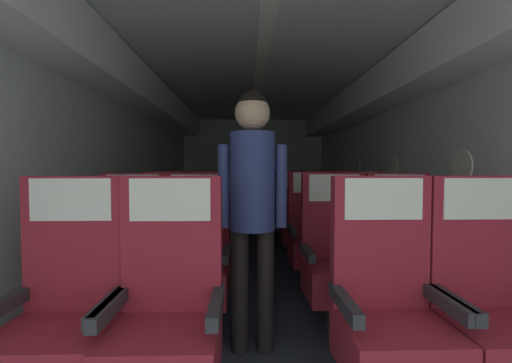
{
  "coord_description": "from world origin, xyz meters",
  "views": [
    {
      "loc": [
        -0.16,
        -0.12,
        1.16
      ],
      "look_at": [
        -0.04,
        3.85,
        1.0
      ],
      "focal_mm": 23.88,
      "sensor_mm": 36.0,
      "label": 1
    }
  ],
  "objects_px": {
    "seat_b_left_window": "(130,264)",
    "seat_e_right_aisle": "(321,213)",
    "seat_c_right_aisle": "(361,237)",
    "seat_d_left_aisle": "(218,223)",
    "seat_c_left_window": "(162,238)",
    "seat_a_right_window": "(390,316)",
    "seat_e_left_window": "(191,213)",
    "seat_a_left_window": "(63,320)",
    "seat_e_right_window": "(290,213)",
    "seat_e_left_aisle": "(223,213)",
    "flight_attendant": "(253,192)",
    "seat_d_right_window": "(300,222)",
    "seat_c_right_window": "(313,237)",
    "seat_a_left_aisle": "(167,320)",
    "seat_b_left_aisle": "(196,263)",
    "seat_c_left_aisle": "(210,237)",
    "seat_d_right_aisle": "(337,222)",
    "seat_b_right_aisle": "(403,262)",
    "seat_a_right_aisle": "(492,315)",
    "seat_d_left_window": "(179,223)",
    "seat_b_right_window": "(337,262)"
  },
  "relations": [
    {
      "from": "seat_a_right_aisle",
      "to": "seat_e_left_aisle",
      "type": "xyz_separation_m",
      "value": [
        -1.49,
        3.6,
        0.0
      ]
    },
    {
      "from": "seat_c_left_aisle",
      "to": "flight_attendant",
      "type": "distance_m",
      "value": 1.38
    },
    {
      "from": "seat_e_right_window",
      "to": "seat_d_right_window",
      "type": "bearing_deg",
      "value": -89.15
    },
    {
      "from": "seat_d_left_window",
      "to": "seat_d_right_aisle",
      "type": "height_order",
      "value": "same"
    },
    {
      "from": "seat_b_left_window",
      "to": "seat_e_right_aisle",
      "type": "height_order",
      "value": "same"
    },
    {
      "from": "seat_a_right_window",
      "to": "seat_c_left_window",
      "type": "relative_size",
      "value": 1.0
    },
    {
      "from": "seat_b_left_window",
      "to": "seat_e_right_window",
      "type": "xyz_separation_m",
      "value": [
        1.49,
        2.7,
        0.0
      ]
    },
    {
      "from": "seat_a_left_aisle",
      "to": "seat_b_left_aisle",
      "type": "height_order",
      "value": "same"
    },
    {
      "from": "seat_d_right_aisle",
      "to": "seat_e_right_aisle",
      "type": "distance_m",
      "value": 0.92
    },
    {
      "from": "seat_a_left_aisle",
      "to": "seat_e_left_window",
      "type": "xyz_separation_m",
      "value": [
        -0.47,
        3.6,
        0.0
      ]
    },
    {
      "from": "seat_c_right_window",
      "to": "seat_e_left_window",
      "type": "bearing_deg",
      "value": 129.41
    },
    {
      "from": "flight_attendant",
      "to": "seat_a_left_aisle",
      "type": "bearing_deg",
      "value": -145.01
    },
    {
      "from": "seat_b_left_aisle",
      "to": "seat_d_left_aisle",
      "type": "bearing_deg",
      "value": 89.7
    },
    {
      "from": "seat_c_right_aisle",
      "to": "seat_b_left_aisle",
      "type": "bearing_deg",
      "value": -149.27
    },
    {
      "from": "seat_b_left_aisle",
      "to": "seat_c_left_aisle",
      "type": "distance_m",
      "value": 0.91
    },
    {
      "from": "seat_c_left_window",
      "to": "seat_d_left_aisle",
      "type": "bearing_deg",
      "value": 62.64
    },
    {
      "from": "seat_d_right_window",
      "to": "seat_a_left_aisle",
      "type": "bearing_deg",
      "value": -110.81
    },
    {
      "from": "seat_b_right_aisle",
      "to": "seat_d_right_window",
      "type": "relative_size",
      "value": 1.0
    },
    {
      "from": "seat_d_left_window",
      "to": "seat_e_left_aisle",
      "type": "xyz_separation_m",
      "value": [
        0.47,
        0.91,
        0.0
      ]
    },
    {
      "from": "seat_d_right_window",
      "to": "seat_e_left_aisle",
      "type": "relative_size",
      "value": 1.0
    },
    {
      "from": "seat_b_right_window",
      "to": "seat_d_left_aisle",
      "type": "bearing_deg",
      "value": 119.62
    },
    {
      "from": "seat_e_right_aisle",
      "to": "seat_c_left_aisle",
      "type": "bearing_deg",
      "value": -129.63
    },
    {
      "from": "seat_d_right_window",
      "to": "seat_c_right_window",
      "type": "bearing_deg",
      "value": -90.74
    },
    {
      "from": "seat_c_left_aisle",
      "to": "seat_e_right_aisle",
      "type": "relative_size",
      "value": 1.0
    },
    {
      "from": "seat_a_left_window",
      "to": "seat_e_right_window",
      "type": "bearing_deg",
      "value": 67.47
    },
    {
      "from": "seat_a_left_aisle",
      "to": "seat_d_right_window",
      "type": "bearing_deg",
      "value": 69.19
    },
    {
      "from": "seat_e_right_aisle",
      "to": "seat_c_right_aisle",
      "type": "bearing_deg",
      "value": -89.95
    },
    {
      "from": "seat_e_left_aisle",
      "to": "flight_attendant",
      "type": "bearing_deg",
      "value": -82.54
    },
    {
      "from": "seat_d_right_aisle",
      "to": "seat_e_left_window",
      "type": "relative_size",
      "value": 1.0
    },
    {
      "from": "seat_a_left_window",
      "to": "seat_a_left_aisle",
      "type": "xyz_separation_m",
      "value": [
        0.47,
        -0.02,
        0.0
      ]
    },
    {
      "from": "seat_c_right_window",
      "to": "seat_d_left_aisle",
      "type": "height_order",
      "value": "same"
    },
    {
      "from": "seat_c_right_aisle",
      "to": "seat_d_left_aisle",
      "type": "bearing_deg",
      "value": 148.86
    },
    {
      "from": "seat_c_left_window",
      "to": "seat_d_right_window",
      "type": "height_order",
      "value": "same"
    },
    {
      "from": "flight_attendant",
      "to": "seat_d_right_window",
      "type": "bearing_deg",
      "value": 51.4
    },
    {
      "from": "seat_c_right_window",
      "to": "seat_e_right_window",
      "type": "bearing_deg",
      "value": 90.04
    },
    {
      "from": "seat_b_left_aisle",
      "to": "seat_c_left_window",
      "type": "bearing_deg",
      "value": 117.04
    },
    {
      "from": "seat_a_right_window",
      "to": "seat_e_left_aisle",
      "type": "height_order",
      "value": "same"
    },
    {
      "from": "seat_a_right_window",
      "to": "seat_e_left_window",
      "type": "xyz_separation_m",
      "value": [
        -1.48,
        3.59,
        0.0
      ]
    },
    {
      "from": "seat_b_left_window",
      "to": "seat_e_left_aisle",
      "type": "xyz_separation_m",
      "value": [
        0.47,
        2.71,
        0.0
      ]
    },
    {
      "from": "seat_a_left_aisle",
      "to": "seat_c_right_window",
      "type": "relative_size",
      "value": 1.0
    },
    {
      "from": "flight_attendant",
      "to": "seat_a_right_aisle",
      "type": "bearing_deg",
      "value": -50.4
    },
    {
      "from": "seat_b_right_aisle",
      "to": "seat_a_right_aisle",
      "type": "bearing_deg",
      "value": -90.35
    },
    {
      "from": "seat_a_right_aisle",
      "to": "seat_e_right_window",
      "type": "distance_m",
      "value": 3.62
    },
    {
      "from": "seat_b_right_aisle",
      "to": "flight_attendant",
      "type": "xyz_separation_m",
      "value": [
        -1.1,
        -0.3,
        0.53
      ]
    },
    {
      "from": "seat_e_right_aisle",
      "to": "seat_c_left_window",
      "type": "bearing_deg",
      "value": -137.18
    },
    {
      "from": "seat_a_left_aisle",
      "to": "seat_a_left_window",
      "type": "bearing_deg",
      "value": 177.64
    },
    {
      "from": "seat_c_left_aisle",
      "to": "seat_d_left_aisle",
      "type": "xyz_separation_m",
      "value": [
        -0.0,
        0.88,
        0.0
      ]
    },
    {
      "from": "seat_c_left_window",
      "to": "seat_c_right_aisle",
      "type": "distance_m",
      "value": 1.96
    },
    {
      "from": "seat_a_right_window",
      "to": "seat_b_right_aisle",
      "type": "bearing_deg",
      "value": 61.57
    },
    {
      "from": "seat_a_right_window",
      "to": "seat_c_right_window",
      "type": "height_order",
      "value": "same"
    }
  ]
}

